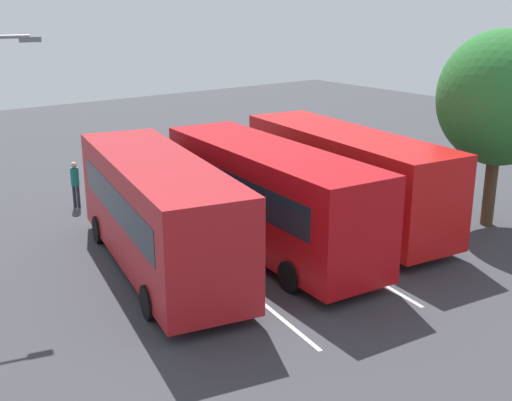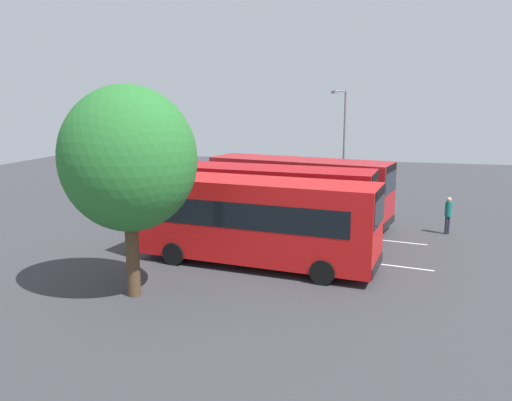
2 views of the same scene
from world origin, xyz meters
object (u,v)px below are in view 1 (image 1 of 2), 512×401
at_px(bus_center_right, 158,210).
at_px(depot_tree, 500,99).
at_px(pedestrian, 75,180).
at_px(bus_center_left, 268,195).
at_px(bus_far_left, 345,175).

xyz_separation_m(bus_center_right, depot_tree, (-3.67, -11.43, 2.71)).
bearing_deg(depot_tree, pedestrian, 45.04).
height_order(bus_center_right, depot_tree, depot_tree).
relative_size(bus_center_left, bus_center_right, 0.99).
xyz_separation_m(bus_center_right, pedestrian, (7.32, -0.42, -0.76)).
bearing_deg(bus_center_right, pedestrian, 9.25).
bearing_deg(bus_center_right, depot_tree, -95.32).
distance_m(bus_far_left, pedestrian, 10.43).
distance_m(bus_center_left, bus_center_right, 3.65).
bearing_deg(depot_tree, bus_center_left, 69.75).
bearing_deg(bus_center_right, bus_far_left, -81.35).
height_order(bus_far_left, bus_center_right, same).
height_order(bus_center_left, bus_center_right, same).
bearing_deg(bus_far_left, pedestrian, 48.84).
height_order(bus_far_left, bus_center_left, same).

